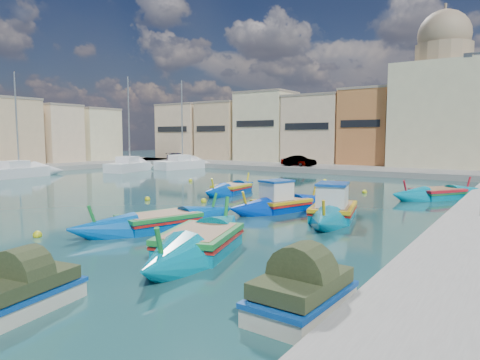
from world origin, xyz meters
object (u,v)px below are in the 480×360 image
Objects in this scene: luzzu_cyan_mid at (438,195)px; luzzu_blue_south at (159,223)px; yacht_midnorth at (137,167)px; church_block at (441,101)px; luzzu_turquoise_cabin at (333,212)px; tender_far at (302,295)px; luzzu_blue_cabin at (281,205)px; luzzu_cyan_south at (200,244)px; yacht_mid at (32,172)px; yacht_north at (191,165)px; luzzu_green at (232,190)px; tender_near at (24,293)px.

luzzu_blue_south reaches higher than luzzu_cyan_mid.
luzzu_blue_south is 0.72× the size of yacht_midnorth.
luzzu_blue_south is at bearing -116.44° from luzzu_cyan_mid.
church_block is 2.08× the size of luzzu_turquoise_cabin.
tender_far is 0.25× the size of yacht_midnorth.
luzzu_blue_cabin reaches higher than luzzu_cyan_south.
tender_far is (3.90, -11.60, 0.10)m from luzzu_turquoise_cabin.
yacht_midnorth reaches higher than yacht_mid.
luzzu_blue_cabin is 0.67× the size of yacht_mid.
luzzu_cyan_mid is 35.53m from yacht_midnorth.
luzzu_blue_cabin is at bearing -40.77° from yacht_north.
tender_far is at bearing -27.53° from luzzu_cyan_south.
luzzu_blue_south is 0.71× the size of yacht_north.
luzzu_blue_south is at bearing -129.38° from luzzu_turquoise_cabin.
yacht_midnorth is at bearing 153.75° from luzzu_green.
tender_near is 0.25× the size of yacht_mid.
church_block is at bearing 99.41° from luzzu_cyan_mid.
tender_near is 0.96× the size of tender_far.
luzzu_cyan_south is 39.26m from yacht_midnorth.
luzzu_blue_south is 3.00× the size of tender_near.
luzzu_blue_cabin is (-2.21, -35.44, -8.08)m from church_block.
church_block is at bearing 86.43° from luzzu_blue_cabin.
luzzu_cyan_south is at bearing -99.84° from luzzu_turquoise_cabin.
luzzu_blue_south reaches higher than tender_far.
luzzu_cyan_mid is at bearing 79.38° from tender_near.
luzzu_turquoise_cabin is 11.15m from luzzu_green.
yacht_mid is at bearing -170.89° from luzzu_cyan_mid.
luzzu_cyan_south is at bearing -48.88° from yacht_north.
yacht_mid is (-39.27, 16.07, 0.00)m from tender_far.
yacht_north reaches higher than tender_far.
yacht_mid is (-29.83, 11.22, 0.20)m from luzzu_blue_south.
luzzu_cyan_south is 0.75× the size of yacht_midnorth.
yacht_mid is (-32.06, 3.91, 0.13)m from luzzu_blue_cabin.
tender_far is at bearing -46.20° from yacht_north.
yacht_mid is (-25.43, -0.59, 0.21)m from luzzu_green.
church_block is 37.70m from yacht_midnorth.
luzzu_green is 25.44m from yacht_mid.
luzzu_turquoise_cabin is 3.16× the size of tender_near.
luzzu_cyan_mid is 0.64× the size of yacht_north.
luzzu_turquoise_cabin is (1.10, -35.99, -8.06)m from church_block.
yacht_north is (-27.52, 31.52, 0.19)m from luzzu_cyan_south.
yacht_midnorth is (-28.72, 15.40, 0.15)m from luzzu_blue_cabin.
yacht_north is 7.43m from yacht_midnorth.
yacht_mid reaches higher than luzzu_cyan_mid.
luzzu_green is (-13.04, -5.58, -0.01)m from luzzu_cyan_mid.
luzzu_green is 21.66m from tender_far.
luzzu_turquoise_cabin is 1.17× the size of luzzu_cyan_mid.
luzzu_cyan_mid is 19.42m from luzzu_blue_south.
church_block reaches higher than tender_far.
yacht_midnorth reaches higher than tender_near.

